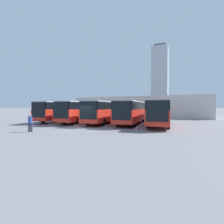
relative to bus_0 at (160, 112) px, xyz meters
The scene contains 13 objects.
ground_plane 9.94m from the bus_0, 37.46° to the left, with size 600.00×600.00×0.00m, color slate.
bus_0 is the anchor object (origin of this frame).
curb_divider_0 3.11m from the bus_0, 42.00° to the left, with size 0.24×7.41×0.15m, color #9E9E99.
bus_1 3.92m from the bus_0, ahead, with size 3.79×12.03×3.14m.
curb_divider_1 6.19m from the bus_0, 12.00° to the left, with size 0.24×7.41×0.15m, color #9E9E99.
bus_2 7.77m from the bus_0, ahead, with size 3.79×12.03×3.14m.
curb_divider_2 10.01m from the bus_0, 10.19° to the left, with size 0.24×7.41×0.15m, color #9E9E99.
bus_3 11.65m from the bus_0, ahead, with size 3.79×12.03×3.14m.
curb_divider_3 13.82m from the bus_0, ahead, with size 0.24×7.41×0.15m, color #9E9E99.
bus_4 15.53m from the bus_0, ahead, with size 3.79×12.03×3.14m.
pedestrian 15.06m from the bus_0, 47.05° to the left, with size 0.53×0.53×1.69m.
station_building 21.44m from the bus_0, 68.75° to the right, with size 31.03×14.93×4.72m.
office_tower 188.62m from the bus_0, 80.88° to the right, with size 17.69×17.69×72.81m.
Camera 1 is at (-11.46, 16.87, 2.39)m, focal length 28.00 mm.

